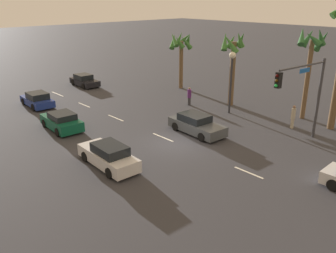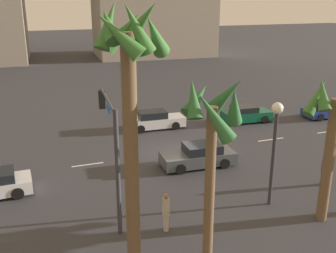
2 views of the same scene
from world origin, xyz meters
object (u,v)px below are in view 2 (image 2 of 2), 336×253
at_px(car_0, 155,120).
at_px(pedestrian_1, 325,170).
at_px(car_5, 326,110).
at_px(pedestrian_0, 166,211).
at_px(traffic_signal, 111,136).
at_px(car_4, 246,114).
at_px(streetlamp, 275,133).
at_px(palm_tree_2, 332,122).
at_px(palm_tree_1, 130,86).
at_px(car_3, 199,156).
at_px(palm_tree_3, 213,130).

distance_m(car_0, pedestrian_1, 13.96).
xyz_separation_m(car_5, pedestrian_0, (19.09, 11.98, 0.37)).
xyz_separation_m(car_5, traffic_signal, (20.91, 9.57, 3.31)).
bearing_deg(pedestrian_1, car_5, -131.11).
bearing_deg(car_4, traffic_signal, 38.22).
bearing_deg(streetlamp, car_4, -115.81).
height_order(car_4, pedestrian_1, pedestrian_1).
bearing_deg(car_4, pedestrian_0, 47.99).
height_order(traffic_signal, palm_tree_2, palm_tree_2).
bearing_deg(palm_tree_1, car_3, -127.59).
bearing_deg(car_5, palm_tree_3, 38.97).
bearing_deg(pedestrian_1, palm_tree_2, 47.35).
xyz_separation_m(streetlamp, palm_tree_3, (5.07, 3.42, 1.83)).
bearing_deg(traffic_signal, pedestrian_1, 174.66).
relative_size(traffic_signal, palm_tree_2, 0.84).
xyz_separation_m(car_4, palm_tree_3, (11.21, 16.12, 4.97)).
relative_size(car_3, palm_tree_3, 0.62).
distance_m(car_0, streetlamp, 14.05).
xyz_separation_m(car_4, traffic_signal, (13.70, 10.78, 3.28)).
distance_m(car_0, palm_tree_2, 16.40).
distance_m(palm_tree_2, palm_tree_3, 6.75).
xyz_separation_m(pedestrian_0, palm_tree_3, (-0.67, 2.93, 4.63)).
relative_size(car_3, pedestrian_0, 2.52).
bearing_deg(streetlamp, car_0, -83.34).
xyz_separation_m(car_4, car_5, (-7.22, 1.21, -0.03)).
bearing_deg(palm_tree_3, palm_tree_1, -15.45).
bearing_deg(palm_tree_3, palm_tree_2, -167.56).
bearing_deg(car_0, car_5, 171.97).
bearing_deg(traffic_signal, car_0, -117.04).
distance_m(pedestrian_1, palm_tree_3, 11.12).
xyz_separation_m(car_4, palm_tree_1, (13.92, 15.37, 6.57)).
bearing_deg(car_3, car_5, -158.42).
height_order(car_4, pedestrian_0, pedestrian_0).
distance_m(car_3, palm_tree_2, 9.14).
bearing_deg(traffic_signal, car_4, -141.78).
xyz_separation_m(traffic_signal, palm_tree_2, (-9.02, 3.89, 0.87)).
bearing_deg(pedestrian_0, streetlamp, -175.19).
xyz_separation_m(streetlamp, palm_tree_1, (7.78, 2.67, 3.42)).
relative_size(car_3, car_5, 1.14).
distance_m(pedestrian_0, palm_tree_3, 5.52).
distance_m(streetlamp, palm_tree_1, 8.90).
bearing_deg(car_5, palm_tree_2, 48.56).
distance_m(car_5, palm_tree_2, 18.44).
xyz_separation_m(car_5, pedestrian_1, (9.30, 10.66, 0.28)).
relative_size(car_3, streetlamp, 0.88).
xyz_separation_m(car_3, palm_tree_3, (3.71, 9.09, 4.96)).
bearing_deg(palm_tree_1, streetlamp, -161.07).
relative_size(pedestrian_1, palm_tree_3, 0.23).
xyz_separation_m(car_4, pedestrian_1, (2.08, 11.87, 0.25)).
distance_m(car_3, palm_tree_1, 12.40).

